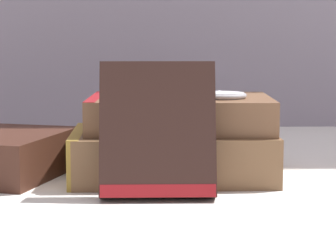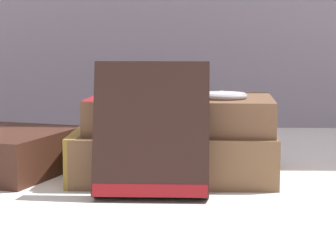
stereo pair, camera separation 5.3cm
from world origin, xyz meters
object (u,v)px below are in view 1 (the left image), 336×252
book_flat_top (175,113)px  book_flat_bottom (165,154)px  book_leaning_front (158,135)px  reading_glasses (97,157)px  pocket_watch (222,95)px

book_flat_top → book_flat_bottom: bearing=-139.7°
book_flat_top → book_leaning_front: (-0.02, -0.10, -0.01)m
book_leaning_front → reading_glasses: 0.23m
book_leaning_front → book_flat_top: bearing=78.7°
book_leaning_front → pocket_watch: (0.07, 0.09, 0.03)m
pocket_watch → book_leaning_front: bearing=-128.9°
book_flat_top → pocket_watch: size_ratio=3.56×
book_leaning_front → reading_glasses: size_ratio=1.31×
book_flat_bottom → pocket_watch: 0.09m
book_leaning_front → reading_glasses: book_leaning_front is taller
book_flat_top → book_leaning_front: size_ratio=1.55×
book_flat_bottom → book_flat_top: 0.05m
book_flat_bottom → book_leaning_front: bearing=-96.3°
book_flat_top → reading_glasses: (-0.09, 0.11, -0.07)m
book_flat_bottom → reading_glasses: 0.15m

